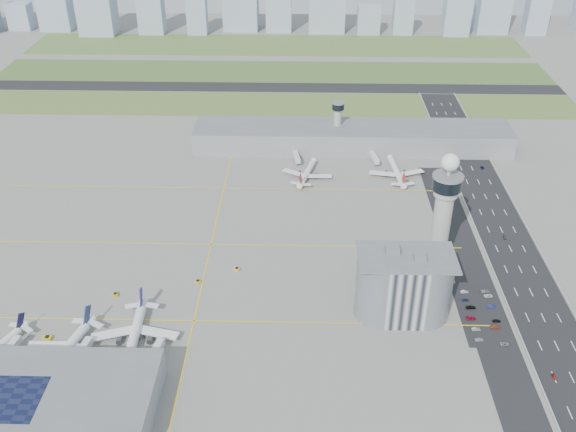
{
  "coord_description": "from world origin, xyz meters",
  "views": [
    {
      "loc": [
        6.98,
        -245.25,
        187.99
      ],
      "look_at": [
        0.0,
        35.0,
        15.0
      ],
      "focal_mm": 40.0,
      "sensor_mm": 36.0,
      "label": 1
    }
  ],
  "objects_px": {
    "jet_bridge_near_2": "(149,367)",
    "tug_0": "(47,338)",
    "jet_bridge_near_1": "(74,365)",
    "car_lot_8": "(497,321)",
    "admin_building": "(404,285)",
    "car_lot_0": "(479,339)",
    "car_hw_4": "(443,129)",
    "jet_bridge_far_1": "(371,155)",
    "jet_bridge_far_0": "(295,154)",
    "car_hw_1": "(505,237)",
    "airplane_far_a": "(307,169)",
    "airplane_far_b": "(397,167)",
    "tug_2": "(198,281)",
    "car_lot_6": "(505,344)",
    "secondary_tower": "(338,121)",
    "car_lot_4": "(466,300)",
    "car_lot_9": "(491,306)",
    "car_lot_10": "(488,296)",
    "car_hw_2": "(483,168)",
    "car_lot_5": "(464,292)",
    "tug_5": "(387,174)",
    "tug_3": "(237,269)",
    "car_hw_0": "(554,377)",
    "car_lot_3": "(471,307)",
    "tug_4": "(299,185)",
    "airplane_near_c": "(134,330)",
    "car_lot_11": "(485,291)",
    "jet_bridge_near_0": "(0,364)",
    "control_tower": "(443,212)",
    "airplane_near_b": "(64,347)",
    "car_lot_2": "(471,318)"
  },
  "relations": [
    {
      "from": "tug_5",
      "to": "airplane_near_b",
      "type": "bearing_deg",
      "value": 131.85
    },
    {
      "from": "car_hw_4",
      "to": "jet_bridge_far_1",
      "type": "bearing_deg",
      "value": -139.77
    },
    {
      "from": "jet_bridge_near_2",
      "to": "tug_0",
      "type": "distance_m",
      "value": 50.56
    },
    {
      "from": "tug_2",
      "to": "car_lot_3",
      "type": "relative_size",
      "value": 0.62
    },
    {
      "from": "control_tower",
      "to": "tug_5",
      "type": "distance_m",
      "value": 107.64
    },
    {
      "from": "secondary_tower",
      "to": "jet_bridge_far_0",
      "type": "bearing_deg",
      "value": -147.26
    },
    {
      "from": "secondary_tower",
      "to": "car_lot_2",
      "type": "xyz_separation_m",
      "value": [
        52.64,
        -175.71,
        -18.19
      ]
    },
    {
      "from": "tug_0",
      "to": "tug_5",
      "type": "xyz_separation_m",
      "value": [
        160.19,
        152.92,
        -0.08
      ]
    },
    {
      "from": "airplane_far_b",
      "to": "tug_0",
      "type": "xyz_separation_m",
      "value": [
        -165.88,
        -152.53,
        -4.68
      ]
    },
    {
      "from": "control_tower",
      "to": "airplane_near_b",
      "type": "xyz_separation_m",
      "value": [
        -161.16,
        -61.8,
        -29.16
      ]
    },
    {
      "from": "admin_building",
      "to": "car_lot_10",
      "type": "relative_size",
      "value": 10.24
    },
    {
      "from": "car_hw_4",
      "to": "car_lot_3",
      "type": "bearing_deg",
      "value": -97.51
    },
    {
      "from": "admin_building",
      "to": "jet_bridge_near_2",
      "type": "xyz_separation_m",
      "value": [
        -104.99,
        -39.0,
        -12.45
      ]
    },
    {
      "from": "jet_bridge_far_0",
      "to": "car_hw_0",
      "type": "bearing_deg",
      "value": 18.85
    },
    {
      "from": "car_lot_6",
      "to": "car_hw_0",
      "type": "xyz_separation_m",
      "value": [
        14.61,
        -18.33,
        0.01
      ]
    },
    {
      "from": "secondary_tower",
      "to": "admin_building",
      "type": "relative_size",
      "value": 0.76
    },
    {
      "from": "airplane_near_c",
      "to": "car_lot_0",
      "type": "distance_m",
      "value": 146.07
    },
    {
      "from": "jet_bridge_near_0",
      "to": "car_hw_0",
      "type": "bearing_deg",
      "value": -79.79
    },
    {
      "from": "jet_bridge_near_1",
      "to": "car_lot_8",
      "type": "height_order",
      "value": "jet_bridge_near_1"
    },
    {
      "from": "airplane_far_a",
      "to": "car_lot_9",
      "type": "bearing_deg",
      "value": -131.52
    },
    {
      "from": "tug_3",
      "to": "car_lot_6",
      "type": "xyz_separation_m",
      "value": [
        117.7,
        -49.68,
        -0.28
      ]
    },
    {
      "from": "airplane_far_a",
      "to": "airplane_far_b",
      "type": "xyz_separation_m",
      "value": [
        55.37,
        2.88,
        0.49
      ]
    },
    {
      "from": "car_lot_11",
      "to": "tug_2",
      "type": "bearing_deg",
      "value": 83.29
    },
    {
      "from": "car_lot_11",
      "to": "jet_bridge_near_0",
      "type": "bearing_deg",
      "value": 99.7
    },
    {
      "from": "jet_bridge_near_0",
      "to": "car_lot_10",
      "type": "xyz_separation_m",
      "value": [
        207.13,
        51.29,
        -2.28
      ]
    },
    {
      "from": "tug_2",
      "to": "car_lot_6",
      "type": "xyz_separation_m",
      "value": [
        135.42,
        -39.21,
        -0.26
      ]
    },
    {
      "from": "car_lot_5",
      "to": "jet_bridge_near_2",
      "type": "bearing_deg",
      "value": 103.51
    },
    {
      "from": "jet_bridge_far_0",
      "to": "car_hw_1",
      "type": "height_order",
      "value": "jet_bridge_far_0"
    },
    {
      "from": "secondary_tower",
      "to": "car_lot_4",
      "type": "distance_m",
      "value": 172.3
    },
    {
      "from": "car_lot_0",
      "to": "car_hw_2",
      "type": "height_order",
      "value": "car_lot_0"
    },
    {
      "from": "admin_building",
      "to": "car_lot_0",
      "type": "distance_m",
      "value": 38.6
    },
    {
      "from": "car_lot_8",
      "to": "car_lot_11",
      "type": "xyz_separation_m",
      "value": [
        -0.13,
        20.87,
        -0.04
      ]
    },
    {
      "from": "jet_bridge_near_1",
      "to": "car_lot_0",
      "type": "distance_m",
      "value": 167.51
    },
    {
      "from": "car_lot_0",
      "to": "car_lot_5",
      "type": "bearing_deg",
      "value": -6.02
    },
    {
      "from": "car_lot_8",
      "to": "car_lot_10",
      "type": "height_order",
      "value": "car_lot_8"
    },
    {
      "from": "jet_bridge_near_0",
      "to": "car_lot_8",
      "type": "relative_size",
      "value": 3.9
    },
    {
      "from": "jet_bridge_far_0",
      "to": "tug_5",
      "type": "distance_m",
      "value": 62.08
    },
    {
      "from": "airplane_near_c",
      "to": "jet_bridge_near_2",
      "type": "relative_size",
      "value": 3.15
    },
    {
      "from": "secondary_tower",
      "to": "tug_2",
      "type": "distance_m",
      "value": 169.79
    },
    {
      "from": "secondary_tower",
      "to": "airplane_near_b",
      "type": "distance_m",
      "value": 236.43
    },
    {
      "from": "airplane_far_a",
      "to": "car_lot_5",
      "type": "xyz_separation_m",
      "value": [
        73.57,
        -113.02,
        -4.6
      ]
    },
    {
      "from": "tug_3",
      "to": "jet_bridge_near_1",
      "type": "bearing_deg",
      "value": 166.31
    },
    {
      "from": "car_lot_3",
      "to": "car_hw_2",
      "type": "relative_size",
      "value": 1.1
    },
    {
      "from": "airplane_far_b",
      "to": "car_lot_6",
      "type": "relative_size",
      "value": 10.26
    },
    {
      "from": "car_lot_9",
      "to": "car_lot_10",
      "type": "bearing_deg",
      "value": 3.18
    },
    {
      "from": "tug_3",
      "to": "car_lot_8",
      "type": "height_order",
      "value": "tug_3"
    },
    {
      "from": "car_lot_0",
      "to": "car_hw_2",
      "type": "relative_size",
      "value": 0.92
    },
    {
      "from": "car_lot_3",
      "to": "car_lot_6",
      "type": "distance_m",
      "value": 25.22
    },
    {
      "from": "car_hw_4",
      "to": "airplane_near_b",
      "type": "bearing_deg",
      "value": -130.92
    },
    {
      "from": "secondary_tower",
      "to": "tug_4",
      "type": "distance_m",
      "value": 63.72
    }
  ]
}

